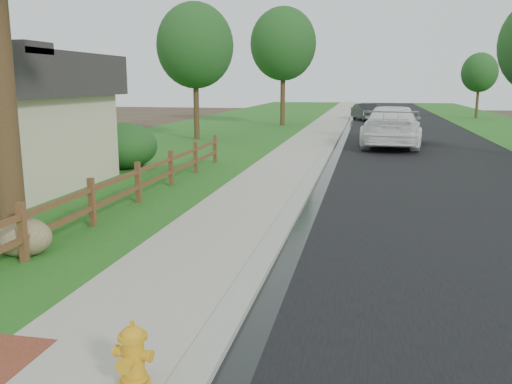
% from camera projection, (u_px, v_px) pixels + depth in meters
% --- Properties ---
extents(ground, '(120.00, 120.00, 0.00)m').
position_uv_depth(ground, '(164.00, 369.00, 5.93)').
color(ground, '#38291E').
extents(road, '(8.00, 90.00, 0.02)m').
position_uv_depth(road, '(403.00, 126.00, 38.63)').
color(road, black).
rests_on(road, ground).
extents(curb, '(0.40, 90.00, 0.12)m').
position_uv_depth(curb, '(344.00, 124.00, 39.44)').
color(curb, gray).
rests_on(curb, ground).
extents(wet_gutter, '(0.50, 90.00, 0.00)m').
position_uv_depth(wet_gutter, '(348.00, 125.00, 39.38)').
color(wet_gutter, black).
rests_on(wet_gutter, road).
extents(sidewalk, '(2.20, 90.00, 0.10)m').
position_uv_depth(sidewalk, '(326.00, 124.00, 39.70)').
color(sidewalk, '#A39D8E').
rests_on(sidewalk, ground).
extents(grass_strip, '(1.60, 90.00, 0.06)m').
position_uv_depth(grass_strip, '(300.00, 124.00, 40.08)').
color(grass_strip, '#1B4F16').
rests_on(grass_strip, ground).
extents(lawn_near, '(9.00, 90.00, 0.04)m').
position_uv_depth(lawn_near, '(232.00, 123.00, 41.10)').
color(lawn_near, '#1B4F16').
rests_on(lawn_near, ground).
extents(verge_far, '(6.00, 90.00, 0.04)m').
position_uv_depth(verge_far, '(506.00, 128.00, 37.27)').
color(verge_far, '#1B4F16').
rests_on(verge_far, ground).
extents(ranch_fence, '(0.12, 16.92, 1.10)m').
position_uv_depth(ranch_fence, '(117.00, 190.00, 12.66)').
color(ranch_fence, '#493018').
rests_on(ranch_fence, ground).
extents(fire_hydrant, '(0.45, 0.37, 0.69)m').
position_uv_depth(fire_hydrant, '(133.00, 357.00, 5.36)').
color(fire_hydrant, orange).
rests_on(fire_hydrant, sidewalk).
extents(white_suv, '(3.16, 6.87, 1.95)m').
position_uv_depth(white_suv, '(392.00, 126.00, 26.19)').
color(white_suv, white).
rests_on(white_suv, road).
extents(dark_car_mid, '(2.38, 4.32, 1.39)m').
position_uv_depth(dark_car_mid, '(393.00, 115.00, 40.30)').
color(dark_car_mid, black).
rests_on(dark_car_mid, road).
extents(dark_car_far, '(2.73, 4.31, 1.34)m').
position_uv_depth(dark_car_far, '(367.00, 112.00, 44.19)').
color(dark_car_far, black).
rests_on(dark_car_far, road).
extents(boulder, '(1.29, 1.14, 0.72)m').
position_uv_depth(boulder, '(23.00, 237.00, 9.71)').
color(boulder, brown).
rests_on(boulder, ground).
extents(shrub_d, '(3.05, 3.05, 1.68)m').
position_uv_depth(shrub_d, '(123.00, 146.00, 19.44)').
color(shrub_d, '#184519').
rests_on(shrub_d, ground).
extents(tree_near_left, '(4.08, 4.08, 7.22)m').
position_uv_depth(tree_near_left, '(195.00, 46.00, 28.57)').
color(tree_near_left, '#3B2D18').
rests_on(tree_near_left, ground).
extents(tree_mid_left, '(4.61, 4.61, 8.25)m').
position_uv_depth(tree_mid_left, '(283.00, 44.00, 37.83)').
color(tree_mid_left, '#3B2D18').
rests_on(tree_mid_left, ground).
extents(tree_far_right, '(3.01, 3.01, 5.55)m').
position_uv_depth(tree_far_right, '(480.00, 73.00, 45.79)').
color(tree_far_right, '#3B2D18').
rests_on(tree_far_right, ground).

